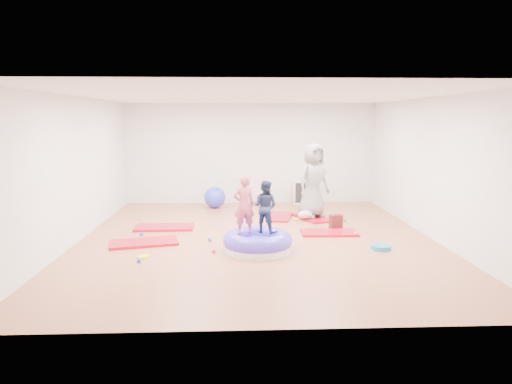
{
  "coord_description": "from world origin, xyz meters",
  "views": [
    {
      "loc": [
        -0.39,
        -8.86,
        2.38
      ],
      "look_at": [
        0.0,
        0.3,
        0.9
      ],
      "focal_mm": 32.0,
      "sensor_mm": 36.0,
      "label": 1
    }
  ],
  "objects": [
    {
      "name": "gym_mat_mid_left",
      "position": [
        -1.98,
        0.94,
        0.03
      ],
      "size": [
        1.28,
        0.67,
        0.05
      ],
      "primitive_type": "cube",
      "rotation": [
        0.0,
        0.0,
        0.03
      ],
      "color": "red",
      "rests_on": "ground"
    },
    {
      "name": "exercise_ball_blue",
      "position": [
        -0.98,
        3.24,
        0.29
      ],
      "size": [
        0.57,
        0.57,
        0.57
      ],
      "primitive_type": "sphere",
      "color": "#333BD1",
      "rests_on": "ground"
    },
    {
      "name": "inflatable_cushion",
      "position": [
        -0.02,
        -0.86,
        0.15
      ],
      "size": [
        1.26,
        1.26,
        0.4
      ],
      "rotation": [
        0.0,
        0.0,
        0.33
      ],
      "color": "white",
      "rests_on": "ground"
    },
    {
      "name": "gym_mat_front_left",
      "position": [
        -2.18,
        -0.3,
        0.03
      ],
      "size": [
        1.38,
        0.91,
        0.05
      ],
      "primitive_type": "cube",
      "rotation": [
        0.0,
        0.0,
        0.23
      ],
      "color": "red",
      "rests_on": "ground"
    },
    {
      "name": "child_navy",
      "position": [
        0.12,
        -0.74,
        0.85
      ],
      "size": [
        0.59,
        0.54,
        0.96
      ],
      "primitive_type": "imported",
      "rotation": [
        0.0,
        0.0,
        2.66
      ],
      "color": "navy",
      "rests_on": "inflatable_cushion"
    },
    {
      "name": "backpack",
      "position": [
        1.77,
        0.79,
        0.15
      ],
      "size": [
        0.29,
        0.22,
        0.3
      ],
      "primitive_type": "cube",
      "rotation": [
        0.0,
        0.0,
        0.24
      ],
      "color": "maroon",
      "rests_on": "ground"
    },
    {
      "name": "exercise_ball_orange",
      "position": [
        0.38,
        3.52,
        0.19
      ],
      "size": [
        0.38,
        0.38,
        0.38
      ],
      "primitive_type": "sphere",
      "color": "#FA4B11",
      "rests_on": "ground"
    },
    {
      "name": "ball_pit_balls",
      "position": [
        -0.31,
        0.52,
        0.04
      ],
      "size": [
        4.55,
        3.36,
        0.07
      ],
      "color": "#249E15",
      "rests_on": "ground"
    },
    {
      "name": "gym_mat_rear_right",
      "position": [
        1.42,
        1.78,
        0.02
      ],
      "size": [
        0.9,
        1.21,
        0.05
      ],
      "primitive_type": "cube",
      "rotation": [
        0.0,
        0.0,
        1.95
      ],
      "color": "red",
      "rests_on": "ground"
    },
    {
      "name": "gym_mat_center_back",
      "position": [
        0.64,
        1.93,
        0.02
      ],
      "size": [
        0.75,
        1.16,
        0.04
      ],
      "primitive_type": "cube",
      "rotation": [
        0.0,
        0.0,
        1.36
      ],
      "color": "red",
      "rests_on": "ground"
    },
    {
      "name": "gym_mat_right",
      "position": [
        1.53,
        0.32,
        0.02
      ],
      "size": [
        1.17,
        0.6,
        0.05
      ],
      "primitive_type": "cube",
      "rotation": [
        0.0,
        0.0,
        -0.02
      ],
      "color": "red",
      "rests_on": "ground"
    },
    {
      "name": "child_pink",
      "position": [
        -0.27,
        -0.86,
        0.9
      ],
      "size": [
        0.45,
        0.36,
        1.08
      ],
      "primitive_type": "imported",
      "rotation": [
        0.0,
        0.0,
        3.44
      ],
      "color": "#C84E66",
      "rests_on": "inflatable_cushion"
    },
    {
      "name": "infant_play_gym",
      "position": [
        0.11,
        3.22,
        0.33
      ],
      "size": [
        0.64,
        0.6,
        0.49
      ],
      "rotation": [
        0.0,
        0.0,
        -0.38
      ],
      "color": "white",
      "rests_on": "ground"
    },
    {
      "name": "cube_shelf",
      "position": [
        1.52,
        3.79,
        0.33
      ],
      "size": [
        0.66,
        0.32,
        0.66
      ],
      "color": "white",
      "rests_on": "ground"
    },
    {
      "name": "room",
      "position": [
        0.0,
        0.0,
        1.4
      ],
      "size": [
        7.01,
        8.01,
        2.81
      ],
      "color": "#A16045",
      "rests_on": "ground"
    },
    {
      "name": "yellow_toy",
      "position": [
        -2.02,
        -1.18,
        0.02
      ],
      "size": [
        0.21,
        0.21,
        0.03
      ],
      "primitive_type": "cylinder",
      "color": "#FFF310",
      "rests_on": "ground"
    },
    {
      "name": "infant",
      "position": [
        1.22,
        1.59,
        0.14
      ],
      "size": [
        0.33,
        0.34,
        0.19
      ],
      "color": "#C7E9F9",
      "rests_on": "gym_mat_rear_right"
    },
    {
      "name": "adult_caregiver",
      "position": [
        1.43,
        1.83,
        0.92
      ],
      "size": [
        1.02,
        0.93,
        1.76
      ],
      "primitive_type": "imported",
      "rotation": [
        0.0,
        0.0,
        0.57
      ],
      "color": "gray",
      "rests_on": "gym_mat_rear_right"
    },
    {
      "name": "balance_disc",
      "position": [
        2.25,
        -0.85,
        0.04
      ],
      "size": [
        0.37,
        0.37,
        0.08
      ],
      "primitive_type": "cylinder",
      "color": "teal",
      "rests_on": "ground"
    }
  ]
}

